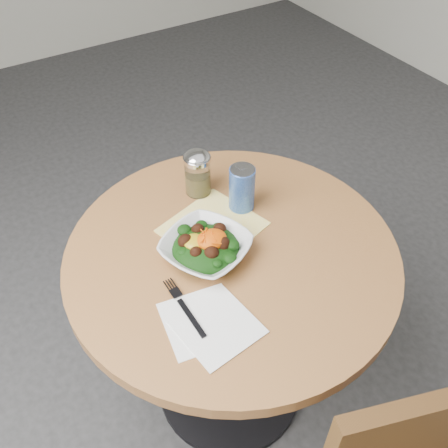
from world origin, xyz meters
The scene contains 8 objects.
ground centered at (0.00, 0.00, 0.00)m, with size 6.00×6.00×0.00m, color #2B2B2D.
table centered at (0.00, 0.00, 0.55)m, with size 0.90×0.90×0.75m.
cloth_napkin centered at (0.00, 0.10, 0.75)m, with size 0.24×0.22×0.00m, color yellow.
paper_napkins centered at (-0.17, -0.17, 0.75)m, with size 0.22×0.23×0.00m.
salad_bowl centered at (-0.07, 0.02, 0.78)m, with size 0.29×0.29×0.08m.
fork centered at (-0.20, -0.10, 0.76)m, with size 0.03×0.20×0.00m.
spice_shaker centered at (0.04, 0.26, 0.82)m, with size 0.08×0.08×0.14m.
beverage_can centered at (0.12, 0.13, 0.82)m, with size 0.07×0.07×0.14m.
Camera 1 is at (-0.49, -0.77, 1.73)m, focal length 40.00 mm.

